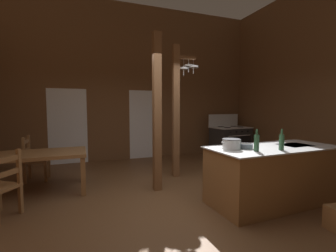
# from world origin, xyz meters

# --- Properties ---
(ground_plane) EXTENTS (8.48, 7.86, 0.10)m
(ground_plane) POSITION_xyz_m (0.00, 0.00, -0.05)
(ground_plane) COLOR brown
(wall_back) EXTENTS (8.48, 0.14, 4.54)m
(wall_back) POSITION_xyz_m (0.00, 3.60, 2.27)
(wall_back) COLOR brown
(wall_back) RESTS_ON ground_plane
(glazed_door_back_left) EXTENTS (1.00, 0.01, 2.05)m
(glazed_door_back_left) POSITION_xyz_m (-1.73, 3.53, 1.02)
(glazed_door_back_left) COLOR white
(glazed_door_back_left) RESTS_ON ground_plane
(glazed_panel_back_right) EXTENTS (0.84, 0.01, 2.05)m
(glazed_panel_back_right) POSITION_xyz_m (0.38, 3.53, 1.02)
(glazed_panel_back_right) COLOR white
(glazed_panel_back_right) RESTS_ON ground_plane
(kitchen_island) EXTENTS (2.20, 1.05, 0.91)m
(kitchen_island) POSITION_xyz_m (1.55, -0.45, 0.46)
(kitchen_island) COLOR brown
(kitchen_island) RESTS_ON ground_plane
(stove_range) EXTENTS (1.20, 0.89, 1.32)m
(stove_range) POSITION_xyz_m (3.01, 2.80, 0.48)
(stove_range) COLOR #282828
(stove_range) RESTS_ON ground_plane
(support_post_with_pot_rack) EXTENTS (0.60, 0.25, 2.89)m
(support_post_with_pot_rack) POSITION_xyz_m (0.63, 1.43, 1.57)
(support_post_with_pot_rack) COLOR brown
(support_post_with_pot_rack) RESTS_ON ground_plane
(support_post_center) EXTENTS (0.14, 0.14, 2.89)m
(support_post_center) POSITION_xyz_m (-0.05, 0.74, 1.44)
(support_post_center) COLOR brown
(support_post_center) RESTS_ON ground_plane
(dining_table) EXTENTS (1.71, 0.92, 0.74)m
(dining_table) POSITION_xyz_m (-2.15, 1.29, 0.65)
(dining_table) COLOR brown
(dining_table) RESTS_ON ground_plane
(ladderback_chair_near_window) EXTENTS (0.61, 0.61, 0.95)m
(ladderback_chair_near_window) POSITION_xyz_m (-2.43, 0.40, 0.45)
(ladderback_chair_near_window) COLOR brown
(ladderback_chair_near_window) RESTS_ON ground_plane
(ladderback_chair_by_post) EXTENTS (0.46, 0.46, 0.95)m
(ladderback_chair_by_post) POSITION_xyz_m (-2.32, 2.15, 0.45)
(ladderback_chair_by_post) COLOR brown
(ladderback_chair_by_post) RESTS_ON ground_plane
(stockpot_on_counter) EXTENTS (0.34, 0.27, 0.16)m
(stockpot_on_counter) POSITION_xyz_m (0.76, -0.41, 0.99)
(stockpot_on_counter) COLOR silver
(stockpot_on_counter) RESTS_ON kitchen_island
(mixing_bowl_on_counter) EXTENTS (0.21, 0.21, 0.08)m
(mixing_bowl_on_counter) POSITION_xyz_m (1.00, -0.43, 0.95)
(mixing_bowl_on_counter) COLOR slate
(mixing_bowl_on_counter) RESTS_ON kitchen_island
(bottle_tall_on_counter) EXTENTS (0.07, 0.07, 0.32)m
(bottle_tall_on_counter) POSITION_xyz_m (1.00, -0.67, 1.04)
(bottle_tall_on_counter) COLOR #2D5638
(bottle_tall_on_counter) RESTS_ON kitchen_island
(bottle_short_on_counter) EXTENTS (0.07, 0.07, 0.31)m
(bottle_short_on_counter) POSITION_xyz_m (1.42, -0.72, 1.04)
(bottle_short_on_counter) COLOR #2D5638
(bottle_short_on_counter) RESTS_ON kitchen_island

